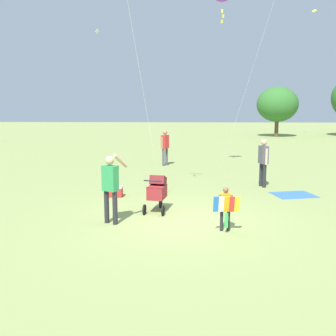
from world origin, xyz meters
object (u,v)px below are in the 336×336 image
person_adult_flyer (110,183)px  picnic_blanket (294,195)px  cooler_box (115,191)px  child_with_butterfly_kite (226,205)px  person_red_shirt (165,145)px  person_sitting_far (263,159)px  stroller (157,190)px

person_adult_flyer → picnic_blanket: bearing=31.9°
cooler_box → person_adult_flyer: bearing=-82.1°
child_with_butterfly_kite → person_red_shirt: 10.40m
person_adult_flyer → person_sitting_far: person_adult_flyer is taller
person_sitting_far → picnic_blanket: (0.78, -1.33, -1.02)m
stroller → person_red_shirt: 8.55m
stroller → person_sitting_far: person_sitting_far is taller
person_adult_flyer → picnic_blanket: size_ratio=1.37×
child_with_butterfly_kite → person_red_shirt: person_red_shirt is taller
child_with_butterfly_kite → picnic_blanket: (2.66, 3.89, -0.62)m
cooler_box → stroller: bearing=-49.3°
cooler_box → person_sitting_far: bearing=19.6°
person_red_shirt → person_sitting_far: 6.29m
stroller → person_sitting_far: size_ratio=0.64×
person_adult_flyer → stroller: size_ratio=1.60×
child_with_butterfly_kite → person_sitting_far: (1.88, 5.21, 0.40)m
child_with_butterfly_kite → cooler_box: size_ratio=2.36×
person_adult_flyer → picnic_blanket: 6.51m
stroller → cooler_box: 2.31m
picnic_blanket → cooler_box: 5.88m
child_with_butterfly_kite → picnic_blanket: bearing=55.6°
person_red_shirt → person_adult_flyer: bearing=-95.1°
person_sitting_far → cooler_box: person_sitting_far is taller
person_red_shirt → picnic_blanket: size_ratio=1.35×
stroller → picnic_blanket: (4.38, 2.21, -0.60)m
person_adult_flyer → stroller: bearing=47.8°
person_adult_flyer → child_with_butterfly_kite: bearing=-10.0°
child_with_butterfly_kite → stroller: 2.40m
cooler_box → child_with_butterfly_kite: bearing=-46.8°
person_red_shirt → stroller: bearing=-88.6°
stroller → picnic_blanket: 4.94m
child_with_butterfly_kite → picnic_blanket: child_with_butterfly_kite is taller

